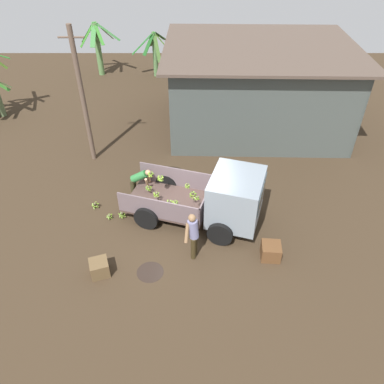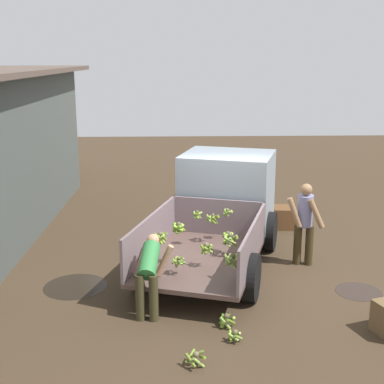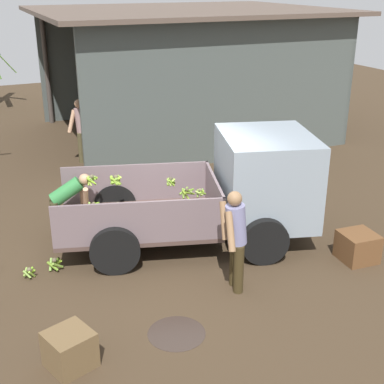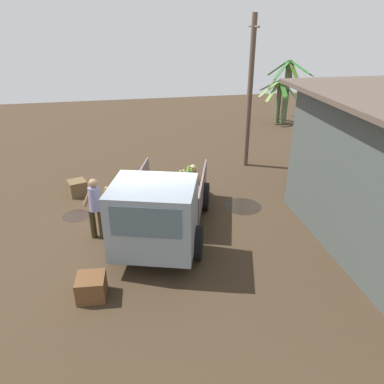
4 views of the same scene
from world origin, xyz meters
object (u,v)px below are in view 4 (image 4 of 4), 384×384
(utility_pole, at_px, (250,94))
(wooden_crate_0, at_px, (77,188))
(wooden_crate_1, at_px, (91,287))
(person_worker_loading, at_px, (192,175))
(banana_bunch_on_ground_2, at_px, (154,188))
(person_foreground_visitor, at_px, (95,206))
(banana_bunch_on_ground_0, at_px, (151,184))
(person_bystander_near_shed, at_px, (338,175))
(cargo_truck, at_px, (157,214))
(banana_bunch_on_ground_1, at_px, (166,175))

(utility_pole, bearing_deg, wooden_crate_0, -76.77)
(utility_pole, relative_size, wooden_crate_0, 10.17)
(wooden_crate_0, relative_size, wooden_crate_1, 0.91)
(person_worker_loading, distance_m, banana_bunch_on_ground_2, 1.46)
(person_worker_loading, relative_size, wooden_crate_0, 2.27)
(person_foreground_visitor, bearing_deg, wooden_crate_1, -169.61)
(wooden_crate_0, bearing_deg, wooden_crate_1, 7.22)
(banana_bunch_on_ground_0, bearing_deg, person_bystander_near_shed, 67.55)
(cargo_truck, bearing_deg, person_foreground_visitor, -106.52)
(wooden_crate_0, bearing_deg, banana_bunch_on_ground_0, 93.25)
(wooden_crate_0, bearing_deg, banana_bunch_on_ground_1, 103.95)
(banana_bunch_on_ground_0, relative_size, wooden_crate_0, 0.43)
(wooden_crate_0, xyz_separation_m, wooden_crate_1, (5.27, 0.67, 0.01))
(banana_bunch_on_ground_0, xyz_separation_m, wooden_crate_1, (5.40, -1.80, 0.15))
(utility_pole, relative_size, person_worker_loading, 4.47)
(utility_pole, bearing_deg, banana_bunch_on_ground_1, -77.43)
(banana_bunch_on_ground_2, distance_m, wooden_crate_1, 5.30)
(person_bystander_near_shed, distance_m, banana_bunch_on_ground_1, 5.91)
(person_foreground_visitor, xyz_separation_m, wooden_crate_1, (2.45, -0.08, -0.69))
(utility_pole, distance_m, banana_bunch_on_ground_1, 4.34)
(banana_bunch_on_ground_0, bearing_deg, banana_bunch_on_ground_1, 135.86)
(person_foreground_visitor, bearing_deg, person_worker_loading, -44.11)
(banana_bunch_on_ground_1, bearing_deg, wooden_crate_1, -21.70)
(person_bystander_near_shed, bearing_deg, banana_bunch_on_ground_2, 123.44)
(person_bystander_near_shed, xyz_separation_m, wooden_crate_1, (3.07, -7.45, -0.69))
(utility_pole, height_order, wooden_crate_0, utility_pole)
(banana_bunch_on_ground_1, bearing_deg, banana_bunch_on_ground_0, -44.14)
(person_bystander_near_shed, height_order, banana_bunch_on_ground_1, person_bystander_near_shed)
(person_bystander_near_shed, bearing_deg, person_foreground_visitor, 146.97)
(wooden_crate_1, bearing_deg, banana_bunch_on_ground_0, 161.63)
(wooden_crate_0, distance_m, wooden_crate_1, 5.31)
(person_worker_loading, relative_size, banana_bunch_on_ground_0, 5.30)
(wooden_crate_1, bearing_deg, wooden_crate_0, -172.78)
(banana_bunch_on_ground_0, distance_m, banana_bunch_on_ground_1, 0.87)
(banana_bunch_on_ground_0, bearing_deg, wooden_crate_0, -86.75)
(banana_bunch_on_ground_2, bearing_deg, banana_bunch_on_ground_0, -170.54)
(utility_pole, height_order, wooden_crate_1, utility_pole)
(cargo_truck, bearing_deg, wooden_crate_0, -132.12)
(cargo_truck, xyz_separation_m, banana_bunch_on_ground_1, (-4.59, 0.79, -0.95))
(utility_pole, height_order, banana_bunch_on_ground_1, utility_pole)
(person_foreground_visitor, relative_size, banana_bunch_on_ground_2, 5.94)
(banana_bunch_on_ground_1, distance_m, wooden_crate_1, 6.49)
(cargo_truck, distance_m, banana_bunch_on_ground_0, 4.10)
(cargo_truck, relative_size, person_bystander_near_shed, 2.95)
(cargo_truck, xyz_separation_m, wooden_crate_0, (-3.83, -2.27, -0.84))
(utility_pole, bearing_deg, cargo_truck, -37.64)
(banana_bunch_on_ground_2, bearing_deg, person_bystander_near_shed, 71.26)
(banana_bunch_on_ground_1, relative_size, banana_bunch_on_ground_2, 1.10)
(person_foreground_visitor, relative_size, banana_bunch_on_ground_0, 7.23)
(person_worker_loading, bearing_deg, wooden_crate_1, -26.44)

